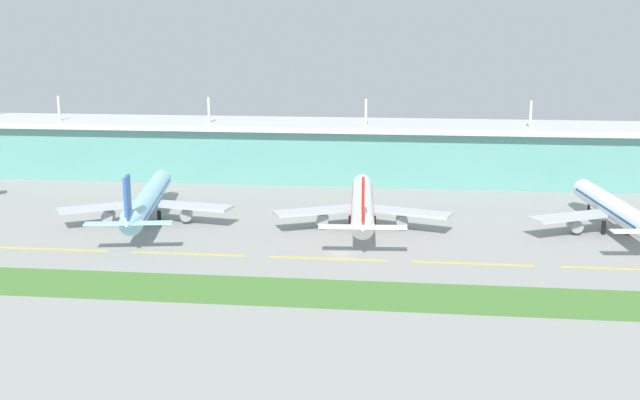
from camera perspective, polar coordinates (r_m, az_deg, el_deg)
The scene contains 11 objects.
ground_plane at distance 190.01m, azimuth 1.58°, elevation -3.95°, with size 600.00×600.00×0.00m, color gray.
terminal_building at distance 281.40m, azimuth 3.39°, elevation 3.58°, with size 288.00×34.00×29.62m.
airliner_near_middle at distance 224.50m, azimuth -12.45°, elevation 0.01°, with size 47.95×70.55×18.90m.
airliner_center at distance 213.78m, azimuth 3.10°, elevation -0.33°, with size 48.68×66.42×18.90m.
airliner_far_middle at distance 221.92m, azimuth 20.71°, elevation -0.65°, with size 48.54×62.67×18.90m.
taxiway_stripe_west at distance 204.64m, azimuth -18.80°, elevation -3.42°, with size 28.00×0.70×0.04m, color yellow.
taxiway_stripe_mid_west at distance 192.57m, azimuth -9.60°, elevation -3.89°, with size 28.00×0.70×0.04m, color yellow.
taxiway_stripe_centre at distance 186.01m, azimuth 0.53°, elevation -4.30°, with size 28.00×0.70×0.04m, color yellow.
taxiway_stripe_mid_east at distance 185.55m, azimuth 11.05°, elevation -4.57°, with size 28.00×0.70×0.04m, color yellow.
taxiway_stripe_east at distance 191.24m, azimuth 21.30°, elevation -4.70°, with size 28.00×0.70×0.04m, color yellow.
grass_verge at distance 162.12m, azimuth 0.61°, elevation -6.83°, with size 300.00×18.00×0.10m, color #477A33.
Camera 1 is at (16.49, -181.63, 53.31)m, focal length 43.92 mm.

